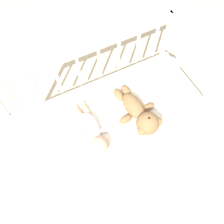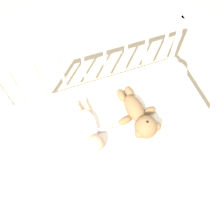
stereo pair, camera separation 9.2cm
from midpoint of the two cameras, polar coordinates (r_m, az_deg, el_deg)
name	(u,v)px [view 2 (the right image)]	position (r m, az deg, el deg)	size (l,w,h in m)	color
ground_plane	(112,140)	(2.06, 1.20, -6.57)	(12.00, 12.00, 0.00)	#C6B293
crib_mattress	(112,129)	(1.86, 1.32, -4.01)	(1.27, 0.61, 0.44)	silver
crib_rail	(95,66)	(1.73, -2.39, 10.29)	(1.27, 0.04, 0.80)	beige
blanket	(112,118)	(1.65, 1.53, -1.54)	(0.84, 0.52, 0.01)	silver
teddy_bear	(140,117)	(1.60, 7.99, -1.26)	(0.28, 0.43, 0.15)	olive
baby	(90,129)	(1.58, -3.33, -4.07)	(0.30, 0.41, 0.11)	white
small_pillow	(174,71)	(1.89, 15.39, 8.95)	(0.19, 0.17, 0.06)	silver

